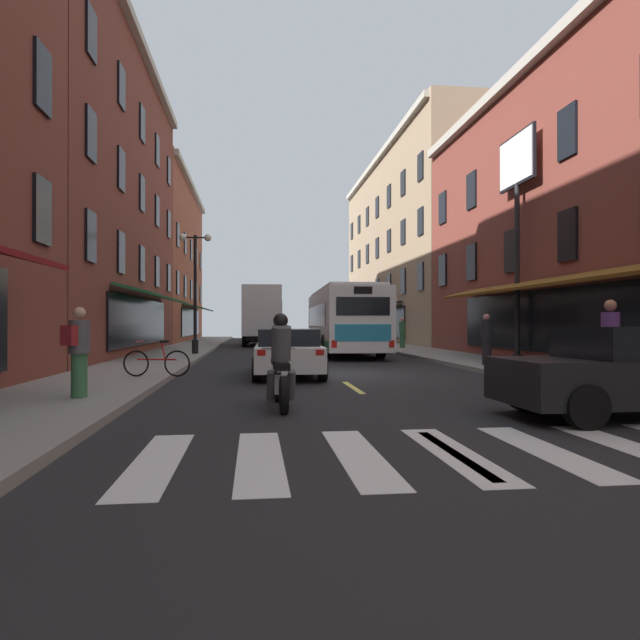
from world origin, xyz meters
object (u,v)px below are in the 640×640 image
(transit_bus, at_px, (343,320))
(motorcycle_rider, at_px, (281,367))
(sedan_far, at_px, (261,332))
(street_lamp_twin, at_px, (195,287))
(pedestrian_far, at_px, (402,332))
(pedestrian_near, at_px, (78,350))
(sedan_mid, at_px, (638,371))
(sedan_near, at_px, (288,351))
(billboard_sign, at_px, (517,189))
(pedestrian_mid, at_px, (486,339))
(pedestrian_rear, at_px, (611,342))
(bicycle_near, at_px, (157,362))
(box_truck, at_px, (262,316))

(transit_bus, relative_size, motorcycle_rider, 5.54)
(sedan_far, xyz_separation_m, street_lamp_twin, (-3.13, -20.48, 2.35))
(pedestrian_far, bearing_deg, pedestrian_near, 25.96)
(pedestrian_far, bearing_deg, sedan_mid, 50.97)
(sedan_mid, bearing_deg, pedestrian_near, 165.77)
(sedan_near, height_order, motorcycle_rider, motorcycle_rider)
(billboard_sign, bearing_deg, sedan_far, 108.21)
(pedestrian_mid, height_order, pedestrian_rear, pedestrian_rear)
(pedestrian_near, bearing_deg, sedan_mid, 12.97)
(pedestrian_mid, relative_size, pedestrian_rear, 0.90)
(sedan_near, height_order, pedestrian_rear, pedestrian_rear)
(billboard_sign, height_order, sedan_near, billboard_sign)
(sedan_far, bearing_deg, street_lamp_twin, -98.69)
(sedan_mid, bearing_deg, transit_bus, 95.57)
(sedan_far, bearing_deg, pedestrian_far, -64.80)
(transit_bus, relative_size, sedan_far, 2.55)
(transit_bus, height_order, pedestrian_rear, transit_bus)
(transit_bus, distance_m, street_lamp_twin, 7.12)
(sedan_far, height_order, bicycle_near, sedan_far)
(sedan_mid, relative_size, pedestrian_rear, 2.34)
(motorcycle_rider, bearing_deg, street_lamp_twin, 101.32)
(box_truck, xyz_separation_m, motorcycle_rider, (-0.07, -27.16, -1.27))
(pedestrian_rear, bearing_deg, transit_bus, -157.69)
(sedan_mid, relative_size, pedestrian_far, 2.60)
(sedan_near, xyz_separation_m, motorcycle_rider, (-0.48, -5.93, 0.03))
(pedestrian_mid, bearing_deg, pedestrian_near, 20.53)
(box_truck, height_order, bicycle_near, box_truck)
(bicycle_near, relative_size, pedestrian_mid, 1.03)
(box_truck, relative_size, pedestrian_rear, 4.18)
(billboard_sign, xyz_separation_m, sedan_near, (-8.37, -3.12, -5.59))
(pedestrian_far, bearing_deg, box_truck, -78.20)
(billboard_sign, height_order, transit_bus, billboard_sign)
(sedan_far, bearing_deg, pedestrian_near, -96.02)
(transit_bus, distance_m, sedan_near, 11.20)
(pedestrian_rear, bearing_deg, pedestrian_near, -77.37)
(box_truck, relative_size, pedestrian_mid, 4.66)
(transit_bus, relative_size, pedestrian_near, 7.03)
(sedan_mid, bearing_deg, pedestrian_mid, 81.15)
(transit_bus, height_order, box_truck, box_truck)
(billboard_sign, bearing_deg, sedan_mid, -107.10)
(motorcycle_rider, bearing_deg, pedestrian_near, 169.10)
(motorcycle_rider, xyz_separation_m, pedestrian_near, (-3.61, 0.69, 0.29))
(sedan_far, xyz_separation_m, pedestrian_near, (-3.69, -35.01, 0.28))
(transit_bus, bearing_deg, bicycle_near, -119.10)
(pedestrian_mid, bearing_deg, sedan_far, -88.00)
(sedan_far, relative_size, motorcycle_rider, 2.18)
(bicycle_near, bearing_deg, pedestrian_rear, -20.22)
(transit_bus, xyz_separation_m, sedan_near, (-3.31, -10.66, -0.94))
(bicycle_near, distance_m, pedestrian_rear, 10.44)
(sedan_near, bearing_deg, pedestrian_rear, -37.66)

